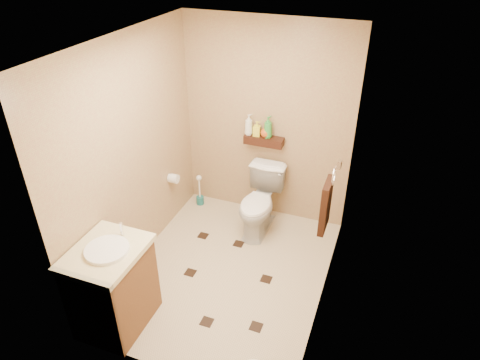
% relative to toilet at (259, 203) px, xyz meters
% --- Properties ---
extents(ground, '(2.50, 2.50, 0.00)m').
position_rel_toilet_xyz_m(ground, '(-0.08, -0.83, -0.38)').
color(ground, beige).
rests_on(ground, ground).
extents(wall_back, '(2.00, 0.04, 2.40)m').
position_rel_toilet_xyz_m(wall_back, '(-0.08, 0.42, 0.82)').
color(wall_back, tan).
rests_on(wall_back, ground).
extents(wall_front, '(2.00, 0.04, 2.40)m').
position_rel_toilet_xyz_m(wall_front, '(-0.08, -2.08, 0.82)').
color(wall_front, tan).
rests_on(wall_front, ground).
extents(wall_left, '(0.04, 2.50, 2.40)m').
position_rel_toilet_xyz_m(wall_left, '(-1.08, -0.83, 0.82)').
color(wall_left, tan).
rests_on(wall_left, ground).
extents(wall_right, '(0.04, 2.50, 2.40)m').
position_rel_toilet_xyz_m(wall_right, '(0.92, -0.83, 0.82)').
color(wall_right, tan).
rests_on(wall_right, ground).
extents(ceiling, '(2.00, 2.50, 0.02)m').
position_rel_toilet_xyz_m(ceiling, '(-0.08, -0.83, 2.02)').
color(ceiling, white).
rests_on(ceiling, wall_back).
extents(wall_shelf, '(0.46, 0.14, 0.10)m').
position_rel_toilet_xyz_m(wall_shelf, '(-0.08, 0.34, 0.64)').
color(wall_shelf, '#3A1A0F').
rests_on(wall_shelf, wall_back).
extents(floor_accents, '(1.13, 1.27, 0.01)m').
position_rel_toilet_xyz_m(floor_accents, '(-0.06, -0.90, -0.38)').
color(floor_accents, black).
rests_on(floor_accents, ground).
extents(toilet, '(0.43, 0.75, 0.76)m').
position_rel_toilet_xyz_m(toilet, '(0.00, 0.00, 0.00)').
color(toilet, white).
rests_on(toilet, ground).
extents(vanity, '(0.58, 0.70, 0.98)m').
position_rel_toilet_xyz_m(vanity, '(-0.78, -1.78, 0.06)').
color(vanity, brown).
rests_on(vanity, ground).
extents(toilet_brush, '(0.10, 0.10, 0.43)m').
position_rel_toilet_xyz_m(toilet_brush, '(-0.90, 0.24, -0.23)').
color(toilet_brush, '#1A6768').
rests_on(toilet_brush, ground).
extents(towel_ring, '(0.12, 0.30, 0.76)m').
position_rel_toilet_xyz_m(towel_ring, '(0.84, -0.58, 0.56)').
color(towel_ring, silver).
rests_on(towel_ring, wall_right).
extents(toilet_paper, '(0.12, 0.11, 0.12)m').
position_rel_toilet_xyz_m(toilet_paper, '(-1.02, -0.18, 0.22)').
color(toilet_paper, white).
rests_on(toilet_paper, wall_left).
extents(bottle_a, '(0.13, 0.13, 0.25)m').
position_rel_toilet_xyz_m(bottle_a, '(-0.26, 0.34, 0.81)').
color(bottle_a, silver).
rests_on(bottle_a, wall_shelf).
extents(bottle_b, '(0.09, 0.09, 0.18)m').
position_rel_toilet_xyz_m(bottle_b, '(-0.16, 0.34, 0.78)').
color(bottle_b, yellow).
rests_on(bottle_b, wall_shelf).
extents(bottle_c, '(0.16, 0.16, 0.15)m').
position_rel_toilet_xyz_m(bottle_c, '(-0.06, 0.34, 0.76)').
color(bottle_c, '#C04F16').
rests_on(bottle_c, wall_shelf).
extents(bottle_d, '(0.14, 0.14, 0.25)m').
position_rel_toilet_xyz_m(bottle_d, '(-0.03, 0.34, 0.81)').
color(bottle_d, green).
rests_on(bottle_d, wall_shelf).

